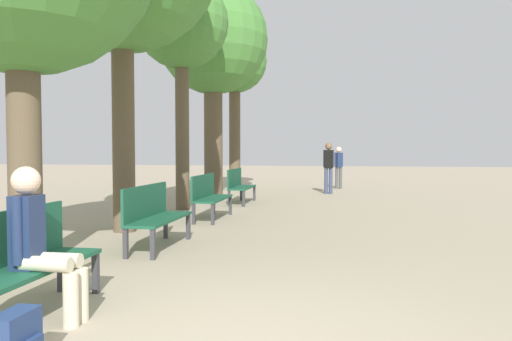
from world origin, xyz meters
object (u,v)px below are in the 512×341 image
Objects in this scene: bench_row_2 at (209,194)px; tree_row_4 at (235,64)px; tree_row_3 at (213,42)px; pedestrian_mid at (328,165)px; tree_row_2 at (182,26)px; person_seated at (40,240)px; bench_row_3 at (239,184)px; pedestrian_near at (339,165)px; bench_row_0 at (21,256)px; bench_row_1 at (153,212)px.

tree_row_4 is at bearing 98.11° from bench_row_2.
pedestrian_mid is at bearing 30.42° from tree_row_3.
tree_row_2 is 4.26× the size of person_seated.
bench_row_3 is 6.16m from pedestrian_near.
bench_row_3 is at bearing -115.09° from pedestrian_near.
bench_row_3 is (0.00, 9.21, 0.00)m from bench_row_0.
pedestrian_mid is (2.05, 12.63, 0.26)m from person_seated.
person_seated reaches higher than bench_row_2.
tree_row_3 is (-1.06, 7.50, 4.11)m from bench_row_1.
bench_row_3 is 1.05× the size of pedestrian_near.
bench_row_2 is (0.00, 3.07, 0.00)m from bench_row_1.
tree_row_4 is (0.00, 5.92, 0.08)m from tree_row_2.
person_seated is at bearing -80.47° from tree_row_2.
bench_row_2 is 6.24m from person_seated.
bench_row_2 is 8.48m from tree_row_4.
bench_row_0 is 14.17m from tree_row_4.
bench_row_2 is 1.00× the size of bench_row_3.
bench_row_1 is 1.00× the size of bench_row_2.
pedestrian_mid is (3.35, 1.97, -3.68)m from tree_row_3.
bench_row_0 and bench_row_2 have the same top height.
bench_row_0 is at bearing -84.28° from tree_row_3.
tree_row_3 is (-1.06, 1.36, 4.11)m from bench_row_3.
tree_row_3 is at bearing 90.00° from tree_row_2.
bench_row_0 is 1.05× the size of pedestrian_near.
tree_row_2 is 2.93m from tree_row_3.
pedestrian_mid is (-0.31, -2.23, 0.07)m from pedestrian_near.
tree_row_3 is 4.83× the size of person_seated.
tree_row_3 is 4.11× the size of pedestrian_near.
tree_row_3 is (-0.00, 2.92, 0.23)m from tree_row_2.
tree_row_3 is (-1.06, 10.57, 4.11)m from bench_row_0.
tree_row_2 is at bearing 97.88° from bench_row_0.
tree_row_2 reaches higher than bench_row_2.
bench_row_1 is at bearing -103.62° from pedestrian_mid.
person_seated is at bearing -88.52° from bench_row_3.
bench_row_1 is 11.27m from tree_row_4.
pedestrian_near reaches higher than person_seated.
tree_row_4 is at bearing 95.76° from bench_row_1.
tree_row_4 is at bearing 90.00° from tree_row_3.
pedestrian_mid reaches higher than bench_row_3.
pedestrian_mid is (2.30, 9.47, 0.43)m from bench_row_1.
pedestrian_near is at bearing 73.21° from bench_row_2.
pedestrian_near reaches higher than bench_row_1.
pedestrian_near is at bearing 80.00° from bench_row_0.
bench_row_2 is 6.13m from tree_row_3.
pedestrian_near is at bearing 64.91° from bench_row_3.
pedestrian_near is at bearing 82.08° from pedestrian_mid.
tree_row_4 is 4.37× the size of person_seated.
tree_row_4 is at bearing 103.64° from bench_row_3.
person_seated is (1.30, -13.66, -3.78)m from tree_row_4.
tree_row_3 is at bearing 96.95° from person_seated.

